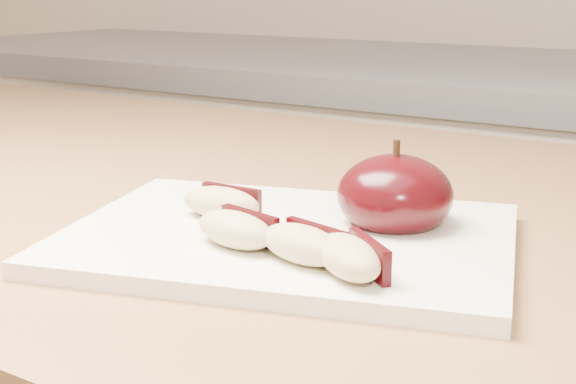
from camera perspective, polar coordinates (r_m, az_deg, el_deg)
The scene contains 7 objects.
back_cabinet at distance 1.39m, azimuth 16.37°, elevation -10.93°, with size 2.40×0.62×0.94m.
cutting_board at distance 0.51m, azimuth -0.00°, elevation -3.34°, with size 0.28×0.20×0.01m, color white.
apple_half at distance 0.52m, azimuth 7.61°, elevation -0.22°, with size 0.08×0.08×0.06m.
apple_wedge_a at distance 0.53m, azimuth -4.70°, elevation -0.74°, with size 0.06×0.03×0.02m.
apple_wedge_b at distance 0.47m, azimuth -3.66°, elevation -2.65°, with size 0.06×0.04×0.02m.
apple_wedge_c at distance 0.45m, azimuth 1.12°, elevation -3.70°, with size 0.06×0.04×0.02m.
apple_wedge_d at distance 0.43m, azimuth 4.47°, elevation -4.62°, with size 0.06×0.06×0.02m.
Camera 1 is at (0.33, -0.02, 1.06)m, focal length 50.00 mm.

